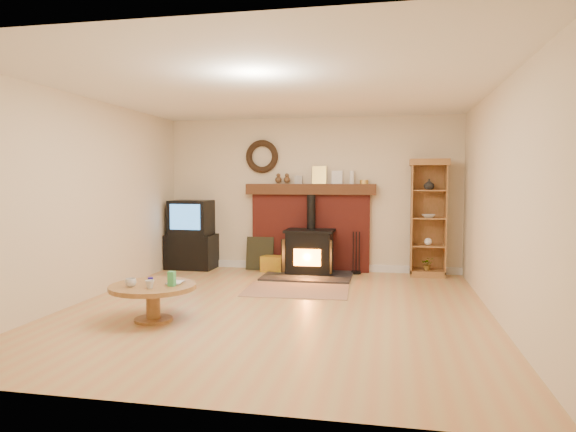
% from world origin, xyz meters
% --- Properties ---
extents(ground, '(5.50, 5.50, 0.00)m').
position_xyz_m(ground, '(0.00, 0.00, 0.00)').
color(ground, tan).
rests_on(ground, ground).
extents(room_shell, '(5.02, 5.52, 2.61)m').
position_xyz_m(room_shell, '(-0.02, 0.09, 1.72)').
color(room_shell, beige).
rests_on(room_shell, ground).
extents(chimney_breast, '(2.20, 0.22, 1.78)m').
position_xyz_m(chimney_breast, '(0.00, 2.67, 0.80)').
color(chimney_breast, maroon).
rests_on(chimney_breast, ground).
extents(wood_stove, '(1.40, 1.00, 1.30)m').
position_xyz_m(wood_stove, '(0.05, 2.27, 0.36)').
color(wood_stove, black).
rests_on(wood_stove, ground).
extents(area_rug, '(1.49, 1.06, 0.01)m').
position_xyz_m(area_rug, '(0.06, 1.03, 0.01)').
color(area_rug, brown).
rests_on(area_rug, ground).
extents(tv_unit, '(0.82, 0.59, 1.19)m').
position_xyz_m(tv_unit, '(-2.07, 2.47, 0.57)').
color(tv_unit, black).
rests_on(tv_unit, ground).
extents(curio_cabinet, '(0.60, 0.43, 1.88)m').
position_xyz_m(curio_cabinet, '(1.93, 2.55, 0.94)').
color(curio_cabinet, brown).
rests_on(curio_cabinet, ground).
extents(firelog_box, '(0.49, 0.38, 0.27)m').
position_xyz_m(firelog_box, '(-0.56, 2.40, 0.13)').
color(firelog_box, yellow).
rests_on(firelog_box, ground).
extents(leaning_painting, '(0.47, 0.13, 0.57)m').
position_xyz_m(leaning_painting, '(-0.86, 2.55, 0.28)').
color(leaning_painting, black).
rests_on(leaning_painting, ground).
extents(fire_tools, '(0.16, 0.16, 0.70)m').
position_xyz_m(fire_tools, '(0.79, 2.50, 0.13)').
color(fire_tools, black).
rests_on(fire_tools, ground).
extents(coffee_table, '(0.94, 0.94, 0.56)m').
position_xyz_m(coffee_table, '(-1.21, -0.79, 0.33)').
color(coffee_table, brown).
rests_on(coffee_table, ground).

